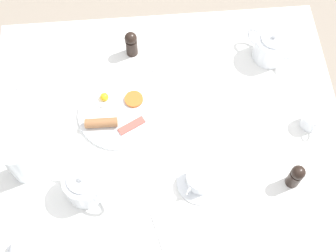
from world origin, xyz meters
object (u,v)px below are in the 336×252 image
(breakfast_plate, at_px, (117,113))
(knife_by_plate, at_px, (175,55))
(teapot_far, at_px, (85,186))
(spoon_for_tea, at_px, (30,74))
(teacup_with_saucer_right, at_px, (30,250))
(fork_by_plate, at_px, (88,61))
(pepper_grinder, at_px, (131,43))
(creamer_jug, at_px, (311,121))
(fork_spare, at_px, (161,239))
(salt_grinder, at_px, (296,176))
(teapot_near, at_px, (271,47))
(water_glass_tall, at_px, (19,164))
(teacup_with_saucer_left, at_px, (200,180))

(breakfast_plate, relative_size, knife_by_plate, 1.49)
(teapot_far, xyz_separation_m, spoon_for_tea, (-0.44, -0.19, -0.05))
(teapot_far, bearing_deg, knife_by_plate, -80.17)
(teacup_with_saucer_right, bearing_deg, fork_by_plate, 165.89)
(pepper_grinder, bearing_deg, fork_by_plate, -81.60)
(teapot_far, height_order, teacup_with_saucer_right, teapot_far)
(spoon_for_tea, bearing_deg, creamer_jug, 73.43)
(fork_spare, bearing_deg, creamer_jug, 123.05)
(fork_by_plate, bearing_deg, teapot_far, -0.60)
(pepper_grinder, distance_m, salt_grinder, 0.70)
(fork_by_plate, distance_m, spoon_for_tea, 0.20)
(teapot_near, distance_m, water_glass_tall, 0.91)
(creamer_jug, xyz_separation_m, fork_by_plate, (-0.31, -0.72, -0.03))
(teacup_with_saucer_left, relative_size, salt_grinder, 1.39)
(breakfast_plate, bearing_deg, teacup_with_saucer_left, 43.53)
(teacup_with_saucer_right, relative_size, creamer_jug, 1.69)
(teacup_with_saucer_right, bearing_deg, fork_spare, 90.64)
(teapot_near, relative_size, fork_spare, 0.90)
(teacup_with_saucer_right, xyz_separation_m, fork_by_plate, (-0.65, 0.16, -0.02))
(water_glass_tall, relative_size, knife_by_plate, 0.86)
(water_glass_tall, xyz_separation_m, knife_by_plate, (-0.40, 0.50, -0.07))
(knife_by_plate, height_order, fork_spare, same)
(knife_by_plate, bearing_deg, spoon_for_tea, -85.90)
(fork_spare, bearing_deg, breakfast_plate, -164.88)
(knife_by_plate, bearing_deg, creamer_jug, 53.15)
(knife_by_plate, bearing_deg, teacup_with_saucer_left, 4.06)
(teacup_with_saucer_right, height_order, water_glass_tall, water_glass_tall)
(teacup_with_saucer_left, height_order, salt_grinder, salt_grinder)
(creamer_jug, bearing_deg, spoon_for_tea, -106.57)
(knife_by_plate, bearing_deg, teacup_with_saucer_right, -36.06)
(fork_by_plate, distance_m, knife_by_plate, 0.31)
(salt_grinder, distance_m, fork_spare, 0.44)
(teacup_with_saucer_right, bearing_deg, teapot_far, 137.02)
(teapot_far, bearing_deg, teapot_near, -101.81)
(teacup_with_saucer_left, relative_size, knife_by_plate, 0.82)
(teapot_near, distance_m, knife_by_plate, 0.33)
(teapot_near, xyz_separation_m, pepper_grinder, (-0.05, -0.48, 0.00))
(teacup_with_saucer_right, height_order, pepper_grinder, pepper_grinder)
(breakfast_plate, xyz_separation_m, fork_by_plate, (-0.22, -0.10, -0.01))
(teapot_far, height_order, fork_by_plate, teapot_far)
(creamer_jug, relative_size, salt_grinder, 0.82)
(breakfast_plate, distance_m, knife_by_plate, 0.31)
(teapot_near, height_order, teacup_with_saucer_left, teapot_near)
(salt_grinder, bearing_deg, creamer_jug, 153.20)
(water_glass_tall, bearing_deg, salt_grinder, 83.11)
(knife_by_plate, bearing_deg, fork_spare, -8.71)
(breakfast_plate, distance_m, spoon_for_tea, 0.35)
(teapot_near, relative_size, salt_grinder, 1.52)
(breakfast_plate, bearing_deg, pepper_grinder, 165.54)
(salt_grinder, xyz_separation_m, spoon_for_tea, (-0.47, -0.82, -0.05))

